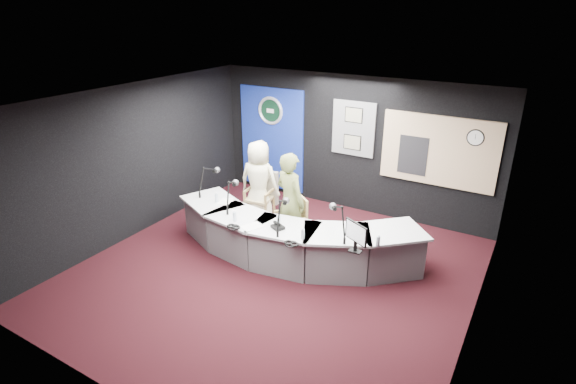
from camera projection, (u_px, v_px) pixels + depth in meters
The scene contains 33 objects.
ground at pixel (274, 273), 7.35m from camera, with size 6.00×6.00×0.00m, color black.
ceiling at pixel (271, 102), 6.26m from camera, with size 6.00×6.00×0.02m, color silver.
wall_back at pixel (351, 145), 9.19m from camera, with size 6.00×0.02×2.80m, color black.
wall_front at pixel (110, 296), 4.42m from camera, with size 6.00×0.02×2.80m, color black.
wall_left at pixel (134, 161), 8.21m from camera, with size 0.02×6.00×2.80m, color black.
wall_right at pixel (483, 243), 5.40m from camera, with size 0.02×6.00×2.80m, color black.
broadcast_desk at pixel (288, 238), 7.66m from camera, with size 4.50×1.90×0.75m, color silver, non-canonical shape.
backdrop_panel at pixel (272, 139), 10.11m from camera, with size 1.60×0.05×2.30m, color navy.
agency_seal at pixel (270, 111), 9.83m from camera, with size 0.63×0.63×0.07m, color silver.
seal_center at pixel (271, 111), 9.83m from camera, with size 0.48×0.48×0.01m, color black.
pinboard at pixel (353, 129), 9.01m from camera, with size 0.90×0.04×1.10m, color slate.
framed_photo_upper at pixel (354, 115), 8.87m from camera, with size 0.34×0.02×0.27m, color gray.
framed_photo_lower at pixel (352, 142), 9.09m from camera, with size 0.34×0.02×0.27m, color gray.
booth_window_frame at pixel (438, 151), 8.29m from camera, with size 2.12×0.06×1.32m, color tan.
booth_glow at pixel (438, 151), 8.28m from camera, with size 2.00×0.02×1.20m, color #E0B48D.
equipment_rack at pixel (413, 155), 8.53m from camera, with size 0.55×0.02×0.75m, color black.
wall_clock at pixel (475, 138), 7.85m from camera, with size 0.28×0.28×0.01m, color white.
armchair_left at pixel (259, 199), 9.01m from camera, with size 0.51×0.51×0.91m, color #9F8349, non-canonical shape.
armchair_right at pixel (290, 222), 7.94m from camera, with size 0.57×0.57×1.01m, color #9F8349, non-canonical shape.
draped_jacket at pixel (267, 187), 9.14m from camera, with size 0.50×0.10×0.70m, color slate.
person_man at pixel (259, 181), 8.86m from camera, with size 0.81×0.52×1.65m, color #F3EEC3.
person_woman at pixel (290, 202), 7.79m from camera, with size 0.65×0.43×1.78m, color olive.
computer_monitor at pixel (356, 232), 6.37m from camera, with size 0.43×0.03×0.29m, color black.
desk_phone at pixel (278, 227), 7.15m from camera, with size 0.20×0.16×0.05m, color black.
headphones_near at pixel (291, 243), 6.68m from camera, with size 0.22×0.22×0.04m, color black.
headphones_far at pixel (234, 227), 7.18m from camera, with size 0.22×0.22×0.04m, color black.
paper_stack at pixel (225, 201), 8.14m from camera, with size 0.21×0.30×0.00m, color white.
notepad at pixel (252, 226), 7.23m from camera, with size 0.23×0.33×0.00m, color white.
boom_mic_a at pixel (208, 177), 8.45m from camera, with size 0.19×0.74×0.60m, color black, non-canonical shape.
boom_mic_b at pixel (231, 191), 7.81m from camera, with size 0.36×0.69×0.60m, color black, non-canonical shape.
boom_mic_c at pixel (282, 211), 7.07m from camera, with size 0.32×0.71×0.60m, color black, non-canonical shape.
boom_mic_d at pixel (339, 217), 6.87m from camera, with size 0.54×0.58×0.60m, color black, non-canonical shape.
water_bottles at pixel (284, 220), 7.23m from camera, with size 3.14×0.60×0.18m, color silver, non-canonical shape.
Camera 1 is at (3.38, -5.28, 4.06)m, focal length 28.00 mm.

